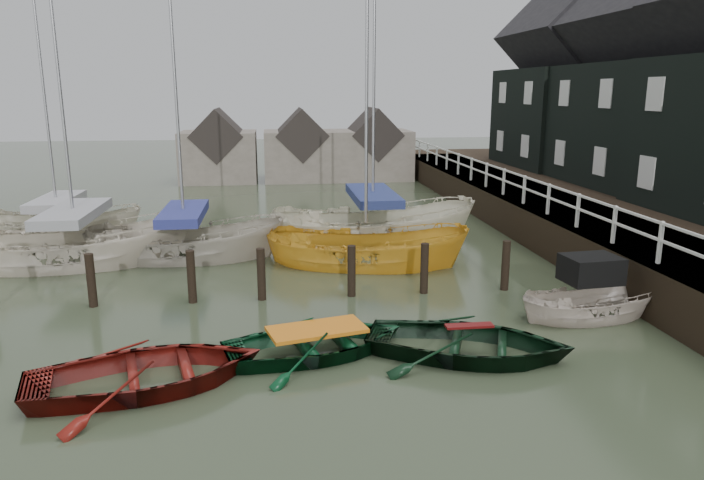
{
  "coord_description": "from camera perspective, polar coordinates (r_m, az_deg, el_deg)",
  "views": [
    {
      "loc": [
        -0.85,
        -13.02,
        5.42
      ],
      "look_at": [
        1.3,
        3.65,
        1.4
      ],
      "focal_mm": 32.0,
      "sensor_mm": 36.0,
      "label": 1
    }
  ],
  "objects": [
    {
      "name": "sailboat_a",
      "position": [
        21.92,
        -23.63,
        -1.86
      ],
      "size": [
        7.51,
        3.51,
        10.57
      ],
      "rotation": [
        0.0,
        0.0,
        1.68
      ],
      "color": "beige",
      "rests_on": "ground"
    },
    {
      "name": "rowboat_green",
      "position": [
        13.46,
        -3.19,
        -10.3
      ],
      "size": [
        4.42,
        3.62,
        0.8
      ],
      "primitive_type": "imported",
      "rotation": [
        0.0,
        0.0,
        1.81
      ],
      "color": "#083218",
      "rests_on": "ground"
    },
    {
      "name": "sailboat_b",
      "position": [
        21.52,
        -14.84,
        -1.42
      ],
      "size": [
        6.63,
        2.76,
        11.57
      ],
      "rotation": [
        0.0,
        0.0,
        1.52
      ],
      "color": "#B8AE9D",
      "rests_on": "ground"
    },
    {
      "name": "land_strip",
      "position": [
        28.46,
        26.69,
        1.02
      ],
      "size": [
        14.0,
        38.0,
        1.5
      ],
      "primitive_type": "cube",
      "color": "black",
      "rests_on": "ground"
    },
    {
      "name": "rowboat_red",
      "position": [
        12.67,
        -17.97,
        -12.57
      ],
      "size": [
        4.93,
        4.04,
        0.89
      ],
      "primitive_type": "imported",
      "rotation": [
        0.0,
        0.0,
        1.82
      ],
      "color": "#63130E",
      "rests_on": "ground"
    },
    {
      "name": "mooring_pilings",
      "position": [
        16.76,
        -7.93,
        -3.75
      ],
      "size": [
        13.72,
        0.22,
        1.8
      ],
      "color": "black",
      "rests_on": "ground"
    },
    {
      "name": "rowboat_dkgreen",
      "position": [
        13.56,
        10.49,
        -10.33
      ],
      "size": [
        5.02,
        4.33,
        0.87
      ],
      "primitive_type": "imported",
      "rotation": [
        0.0,
        0.0,
        1.2
      ],
      "color": "black",
      "rests_on": "ground"
    },
    {
      "name": "sailboat_d",
      "position": [
        23.02,
        1.89,
        -0.02
      ],
      "size": [
        7.64,
        3.09,
        13.1
      ],
      "rotation": [
        0.0,
        0.0,
        1.54
      ],
      "color": "beige",
      "rests_on": "ground"
    },
    {
      "name": "pier",
      "position": [
        25.66,
        16.55,
        2.31
      ],
      "size": [
        3.04,
        32.0,
        2.7
      ],
      "color": "black",
      "rests_on": "ground"
    },
    {
      "name": "motorboat",
      "position": [
        16.5,
        20.89,
        -6.2
      ],
      "size": [
        3.82,
        1.74,
        2.22
      ],
      "rotation": [
        0.0,
        0.0,
        1.67
      ],
      "color": "beige",
      "rests_on": "ground"
    },
    {
      "name": "ground",
      "position": [
        14.12,
        -3.37,
        -9.13
      ],
      "size": [
        120.0,
        120.0,
        0.0
      ],
      "primitive_type": "plane",
      "color": "#303924",
      "rests_on": "ground"
    },
    {
      "name": "far_sheds",
      "position": [
        39.22,
        -4.89,
        8.19
      ],
      "size": [
        14.0,
        4.08,
        4.39
      ],
      "color": "#665B51",
      "rests_on": "ground"
    },
    {
      "name": "sailboat_e",
      "position": [
        25.75,
        -25.0,
        0.16
      ],
      "size": [
        6.55,
        3.28,
        9.64
      ],
      "rotation": [
        0.0,
        0.0,
        1.42
      ],
      "color": "beige",
      "rests_on": "ground"
    },
    {
      "name": "sailboat_c",
      "position": [
        20.05,
        1.26,
        -2.2
      ],
      "size": [
        6.84,
        3.97,
        10.52
      ],
      "rotation": [
        0.0,
        0.0,
        1.32
      ],
      "color": "gold",
      "rests_on": "ground"
    }
  ]
}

